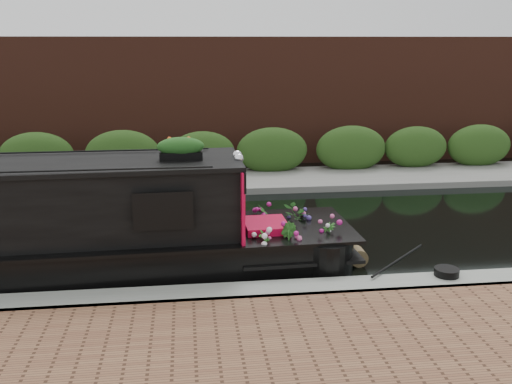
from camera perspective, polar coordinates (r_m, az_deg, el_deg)
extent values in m
plane|color=black|center=(11.89, -5.19, -4.28)|extent=(80.00, 80.00, 0.00)
cube|color=gray|center=(8.84, -4.41, -11.34)|extent=(40.00, 0.60, 0.50)
cube|color=slate|center=(15.91, -5.72, 0.70)|extent=(40.00, 2.40, 0.34)
cube|color=#274818|center=(16.79, -5.81, 1.46)|extent=(40.00, 1.10, 2.80)
cube|color=#4E251A|center=(18.83, -5.97, 2.95)|extent=(40.00, 1.00, 8.00)
cube|color=red|center=(9.67, -1.83, -0.65)|extent=(0.11, 1.61, 1.24)
cube|color=black|center=(8.84, -9.26, -1.90)|extent=(0.83, 0.05, 0.51)
cube|color=red|center=(9.92, 0.96, -4.26)|extent=(0.76, 0.85, 0.46)
sphere|color=white|center=(9.37, -1.74, 3.39)|extent=(0.17, 0.17, 0.17)
sphere|color=white|center=(9.62, -1.88, 3.70)|extent=(0.17, 0.17, 0.17)
cube|color=black|center=(9.45, -7.51, 3.61)|extent=(0.70, 0.25, 0.13)
ellipsoid|color=#D35117|center=(9.42, -7.55, 4.66)|extent=(0.77, 0.25, 0.22)
imported|color=#23581D|center=(9.37, 0.84, -5.31)|extent=(0.30, 0.32, 0.50)
imported|color=#23581D|center=(9.43, 3.16, -4.90)|extent=(0.32, 0.37, 0.60)
imported|color=#23581D|center=(10.52, 4.30, -2.83)|extent=(0.66, 0.63, 0.58)
imported|color=#23581D|center=(9.89, 7.27, -4.41)|extent=(0.33, 0.33, 0.47)
imported|color=#23581D|center=(10.57, 0.73, -2.73)|extent=(0.24, 0.32, 0.56)
cylinder|color=brown|center=(10.44, 10.09, -6.34)|extent=(0.32, 0.32, 0.32)
cylinder|color=black|center=(9.72, 18.53, -7.59)|extent=(0.39, 0.39, 0.12)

